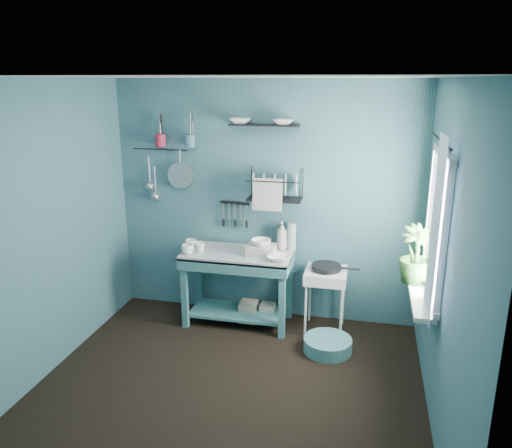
% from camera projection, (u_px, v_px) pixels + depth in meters
% --- Properties ---
extents(floor, '(3.20, 3.20, 0.00)m').
position_uv_depth(floor, '(228.00, 390.00, 4.15)').
color(floor, black).
rests_on(floor, ground).
extents(ceiling, '(3.20, 3.20, 0.00)m').
position_uv_depth(ceiling, '(222.00, 77.00, 3.45)').
color(ceiling, silver).
rests_on(ceiling, ground).
extents(wall_back, '(3.20, 0.00, 3.20)m').
position_uv_depth(wall_back, '(265.00, 202.00, 5.21)').
color(wall_back, '#325C67').
rests_on(wall_back, ground).
extents(wall_front, '(3.20, 0.00, 3.20)m').
position_uv_depth(wall_front, '(138.00, 346.00, 2.40)').
color(wall_front, '#325C67').
rests_on(wall_front, ground).
extents(wall_left, '(0.00, 3.00, 3.00)m').
position_uv_depth(wall_left, '(40.00, 234.00, 4.14)').
color(wall_left, '#325C67').
rests_on(wall_left, ground).
extents(wall_right, '(0.00, 3.00, 3.00)m').
position_uv_depth(wall_right, '(446.00, 264.00, 3.46)').
color(wall_right, '#325C67').
rests_on(wall_right, ground).
extents(work_counter, '(1.20, 0.76, 0.79)m').
position_uv_depth(work_counter, '(238.00, 288.00, 5.20)').
color(work_counter, '#356B6F').
rests_on(work_counter, floor).
extents(mug_left, '(0.12, 0.12, 0.10)m').
position_uv_depth(mug_left, '(188.00, 249.00, 5.03)').
color(mug_left, white).
rests_on(mug_left, work_counter).
extents(mug_mid, '(0.14, 0.14, 0.09)m').
position_uv_depth(mug_mid, '(200.00, 247.00, 5.10)').
color(mug_mid, white).
rests_on(mug_mid, work_counter).
extents(mug_right, '(0.17, 0.17, 0.10)m').
position_uv_depth(mug_right, '(191.00, 244.00, 5.18)').
color(mug_right, white).
rests_on(mug_right, work_counter).
extents(wash_tub, '(0.28, 0.22, 0.10)m').
position_uv_depth(wash_tub, '(261.00, 250.00, 5.01)').
color(wash_tub, '#B9B4A9').
rests_on(wash_tub, work_counter).
extents(tub_bowl, '(0.20, 0.19, 0.06)m').
position_uv_depth(tub_bowl, '(261.00, 242.00, 4.98)').
color(tub_bowl, white).
rests_on(tub_bowl, wash_tub).
extents(soap_bottle, '(0.12, 0.12, 0.30)m').
position_uv_depth(soap_bottle, '(282.00, 235.00, 5.15)').
color(soap_bottle, '#B9B4A9').
rests_on(soap_bottle, work_counter).
extents(water_bottle, '(0.09, 0.09, 0.28)m').
position_uv_depth(water_bottle, '(292.00, 236.00, 5.15)').
color(water_bottle, '#A6B4B9').
rests_on(water_bottle, work_counter).
extents(counter_bowl, '(0.22, 0.22, 0.05)m').
position_uv_depth(counter_bowl, '(278.00, 258.00, 4.85)').
color(counter_bowl, white).
rests_on(counter_bowl, work_counter).
extents(hotplate_stand, '(0.44, 0.44, 0.66)m').
position_uv_depth(hotplate_stand, '(325.00, 300.00, 5.06)').
color(hotplate_stand, silver).
rests_on(hotplate_stand, floor).
extents(frying_pan, '(0.30, 0.30, 0.03)m').
position_uv_depth(frying_pan, '(326.00, 267.00, 4.95)').
color(frying_pan, black).
rests_on(frying_pan, hotplate_stand).
extents(knife_strip, '(0.32, 0.04, 0.03)m').
position_uv_depth(knife_strip, '(235.00, 203.00, 5.25)').
color(knife_strip, black).
rests_on(knife_strip, wall_back).
extents(dish_rack, '(0.58, 0.32, 0.32)m').
position_uv_depth(dish_rack, '(275.00, 184.00, 5.00)').
color(dish_rack, black).
rests_on(dish_rack, wall_back).
extents(upper_shelf, '(0.70, 0.20, 0.01)m').
position_uv_depth(upper_shelf, '(264.00, 125.00, 4.89)').
color(upper_shelf, black).
rests_on(upper_shelf, wall_back).
extents(shelf_bowl_left, '(0.25, 0.25, 0.05)m').
position_uv_depth(shelf_bowl_left, '(240.00, 123.00, 4.93)').
color(shelf_bowl_left, white).
rests_on(shelf_bowl_left, upper_shelf).
extents(shelf_bowl_right, '(0.21, 0.21, 0.05)m').
position_uv_depth(shelf_bowl_right, '(284.00, 123.00, 4.84)').
color(shelf_bowl_right, white).
rests_on(shelf_bowl_right, upper_shelf).
extents(utensil_cup_magenta, '(0.11, 0.11, 0.13)m').
position_uv_depth(utensil_cup_magenta, '(160.00, 140.00, 5.19)').
color(utensil_cup_magenta, '#A41E3A').
rests_on(utensil_cup_magenta, wall_back).
extents(utensil_cup_teal, '(0.11, 0.11, 0.13)m').
position_uv_depth(utensil_cup_teal, '(190.00, 141.00, 5.12)').
color(utensil_cup_teal, '#3A6B7A').
rests_on(utensil_cup_teal, wall_back).
extents(colander, '(0.28, 0.03, 0.28)m').
position_uv_depth(colander, '(180.00, 175.00, 5.28)').
color(colander, '#A9ADB1').
rests_on(colander, wall_back).
extents(ladle_outer, '(0.01, 0.01, 0.30)m').
position_uv_depth(ladle_outer, '(149.00, 170.00, 5.36)').
color(ladle_outer, '#A9ADB1').
rests_on(ladle_outer, wall_back).
extents(ladle_inner, '(0.01, 0.01, 0.30)m').
position_uv_depth(ladle_inner, '(155.00, 181.00, 5.37)').
color(ladle_inner, '#A9ADB1').
rests_on(ladle_inner, wall_back).
extents(hook_rail, '(0.60, 0.01, 0.01)m').
position_uv_depth(hook_rail, '(160.00, 149.00, 5.27)').
color(hook_rail, black).
rests_on(hook_rail, wall_back).
extents(window_glass, '(0.00, 1.10, 1.10)m').
position_uv_depth(window_glass, '(438.00, 225.00, 3.84)').
color(window_glass, white).
rests_on(window_glass, wall_right).
extents(windowsill, '(0.16, 0.95, 0.04)m').
position_uv_depth(windowsill, '(420.00, 295.00, 4.03)').
color(windowsill, silver).
rests_on(windowsill, wall_right).
extents(curtain, '(0.00, 1.35, 1.35)m').
position_uv_depth(curtain, '(435.00, 230.00, 3.56)').
color(curtain, white).
rests_on(curtain, wall_right).
extents(curtain_rod, '(0.02, 1.05, 0.02)m').
position_uv_depth(curtain_rod, '(441.00, 141.00, 3.67)').
color(curtain_rod, black).
rests_on(curtain_rod, wall_right).
extents(potted_plant, '(0.36, 0.36, 0.49)m').
position_uv_depth(potted_plant, '(416.00, 255.00, 4.16)').
color(potted_plant, '#326127').
rests_on(potted_plant, windowsill).
extents(storage_tin_large, '(0.18, 0.18, 0.22)m').
position_uv_depth(storage_tin_large, '(249.00, 311.00, 5.31)').
color(storage_tin_large, gray).
rests_on(storage_tin_large, floor).
extents(storage_tin_small, '(0.15, 0.15, 0.20)m').
position_uv_depth(storage_tin_small, '(268.00, 313.00, 5.29)').
color(storage_tin_small, gray).
rests_on(storage_tin_small, floor).
extents(floor_basin, '(0.46, 0.46, 0.13)m').
position_uv_depth(floor_basin, '(328.00, 345.00, 4.72)').
color(floor_basin, teal).
rests_on(floor_basin, floor).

